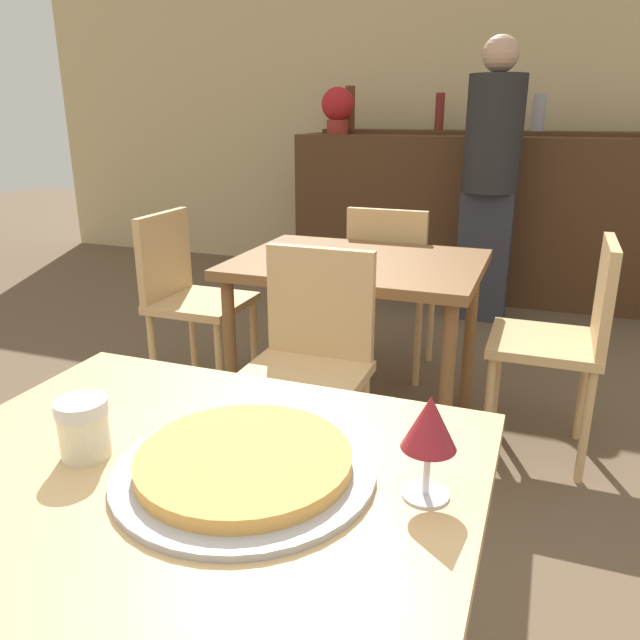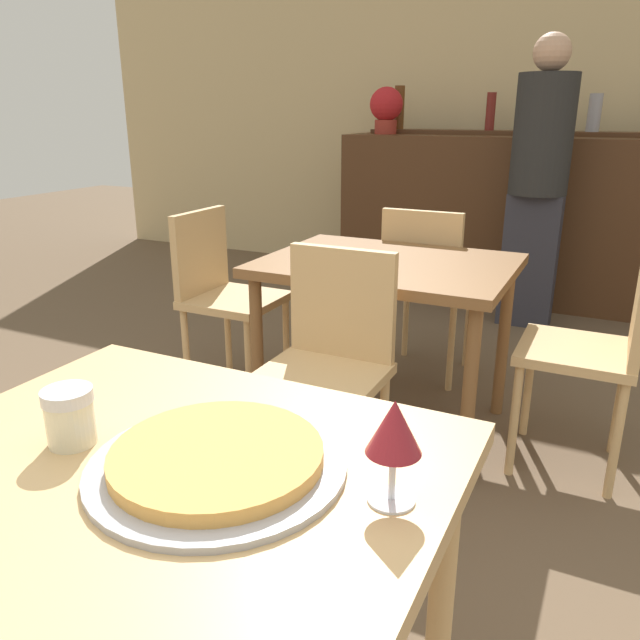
# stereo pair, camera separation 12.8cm
# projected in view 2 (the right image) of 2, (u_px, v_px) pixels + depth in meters

# --- Properties ---
(wall_back) EXTENTS (8.00, 0.05, 2.80)m
(wall_back) POSITION_uv_depth(u_px,v_px,m) (549.00, 95.00, 4.52)
(wall_back) COLOR #D1B784
(wall_back) RESTS_ON ground_plane
(dining_table_near) EXTENTS (0.91, 0.87, 0.76)m
(dining_table_near) POSITION_uv_depth(u_px,v_px,m) (138.00, 534.00, 0.97)
(dining_table_near) COLOR tan
(dining_table_near) RESTS_ON ground_plane
(dining_table_far) EXTENTS (0.98, 0.76, 0.72)m
(dining_table_far) POSITION_uv_depth(u_px,v_px,m) (387.00, 282.00, 2.52)
(dining_table_far) COLOR brown
(dining_table_far) RESTS_ON ground_plane
(bar_counter) EXTENTS (2.60, 0.56, 1.13)m
(bar_counter) POSITION_uv_depth(u_px,v_px,m) (526.00, 220.00, 4.36)
(bar_counter) COLOR #4C2D19
(bar_counter) RESTS_ON ground_plane
(bar_back_shelf) EXTENTS (2.39, 0.24, 0.34)m
(bar_back_shelf) POSITION_uv_depth(u_px,v_px,m) (535.00, 128.00, 4.29)
(bar_back_shelf) COLOR #4C2D19
(bar_back_shelf) RESTS_ON bar_counter
(chair_far_side_front) EXTENTS (0.40, 0.40, 0.86)m
(chair_far_side_front) POSITION_uv_depth(u_px,v_px,m) (329.00, 356.00, 2.09)
(chair_far_side_front) COLOR tan
(chair_far_side_front) RESTS_ON ground_plane
(chair_far_side_back) EXTENTS (0.40, 0.40, 0.86)m
(chair_far_side_back) POSITION_uv_depth(u_px,v_px,m) (426.00, 280.00, 3.03)
(chair_far_side_back) COLOR tan
(chair_far_side_back) RESTS_ON ground_plane
(chair_far_side_left) EXTENTS (0.40, 0.40, 0.86)m
(chair_far_side_left) POSITION_uv_depth(u_px,v_px,m) (221.00, 287.00, 2.90)
(chair_far_side_left) COLOR tan
(chair_far_side_left) RESTS_ON ground_plane
(chair_far_side_right) EXTENTS (0.40, 0.40, 0.86)m
(chair_far_side_right) POSITION_uv_depth(u_px,v_px,m) (601.00, 341.00, 2.22)
(chair_far_side_right) COLOR tan
(chair_far_side_right) RESTS_ON ground_plane
(pizza_tray) EXTENTS (0.41, 0.41, 0.04)m
(pizza_tray) POSITION_uv_depth(u_px,v_px,m) (217.00, 459.00, 0.97)
(pizza_tray) COLOR #A3A3A8
(pizza_tray) RESTS_ON dining_table_near
(cheese_shaker) EXTENTS (0.08, 0.08, 0.10)m
(cheese_shaker) POSITION_uv_depth(u_px,v_px,m) (70.00, 416.00, 1.04)
(cheese_shaker) COLOR beige
(cheese_shaker) RESTS_ON dining_table_near
(person_standing) EXTENTS (0.34, 0.34, 1.71)m
(person_standing) POSITION_uv_depth(u_px,v_px,m) (539.00, 175.00, 3.70)
(person_standing) COLOR #2D2D38
(person_standing) RESTS_ON ground_plane
(wine_glass) EXTENTS (0.08, 0.08, 0.16)m
(wine_glass) POSITION_uv_depth(u_px,v_px,m) (394.00, 430.00, 0.86)
(wine_glass) COLOR silver
(wine_glass) RESTS_ON dining_table_near
(potted_plant) EXTENTS (0.24, 0.24, 0.33)m
(potted_plant) POSITION_uv_depth(u_px,v_px,m) (386.00, 108.00, 4.51)
(potted_plant) COLOR maroon
(potted_plant) RESTS_ON bar_counter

